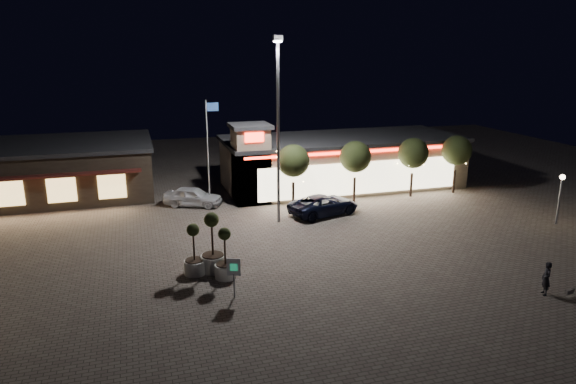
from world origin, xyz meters
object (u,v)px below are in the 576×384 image
object	(u,v)px
pickup_truck	(324,205)
pedestrian	(546,279)
planter_mid	(225,263)
valet_sign	(234,270)
planter_left	(195,259)
white_sedan	(193,197)

from	to	relation	value
pickup_truck	pedestrian	size ratio (longest dim) A/B	3.14
planter_mid	valet_sign	distance (m)	2.38
pickup_truck	planter_left	xyz separation A→B (m)	(-10.18, -7.59, 0.14)
pickup_truck	planter_mid	distance (m)	12.20
pickup_truck	valet_sign	world-z (taller)	valet_sign
planter_left	valet_sign	distance (m)	3.63
pickup_truck	white_sedan	world-z (taller)	white_sedan
white_sedan	valet_sign	size ratio (longest dim) A/B	2.17
white_sedan	valet_sign	world-z (taller)	valet_sign
white_sedan	planter_left	distance (m)	12.51
valet_sign	white_sedan	bearing A→B (deg)	90.30
planter_left	pedestrian	bearing A→B (deg)	-24.71
white_sedan	pedestrian	xyz separation A→B (m)	(14.58, -19.78, 0.09)
pickup_truck	white_sedan	bearing A→B (deg)	45.14
planter_left	planter_mid	world-z (taller)	planter_left
pickup_truck	pedestrian	xyz separation A→B (m)	(5.79, -14.94, 0.11)
white_sedan	valet_sign	distance (m)	15.72
pedestrian	planter_left	world-z (taller)	planter_left
pedestrian	planter_mid	xyz separation A→B (m)	(-14.49, 6.39, 0.02)
white_sedan	planter_mid	xyz separation A→B (m)	(0.08, -13.39, 0.11)
valet_sign	pickup_truck	bearing A→B (deg)	51.31
pickup_truck	planter_mid	bearing A→B (deg)	118.50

